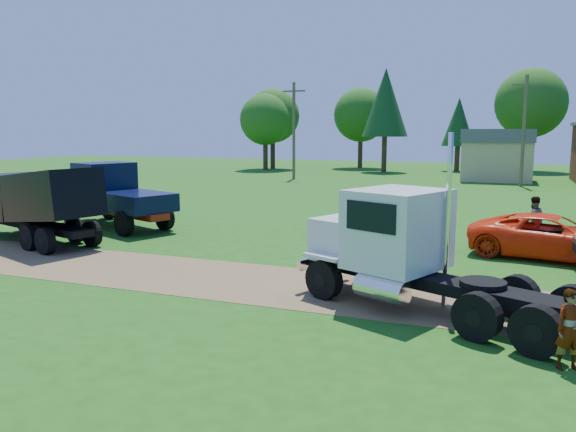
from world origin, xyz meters
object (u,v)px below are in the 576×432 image
(navy_truck, at_px, (112,194))
(orange_pickup, at_px, (552,237))
(black_dump_truck, at_px, (36,200))
(spectator_a, at_px, (570,330))
(white_semi_tractor, at_px, (399,247))

(navy_truck, xyz_separation_m, orange_pickup, (19.08, -0.02, -0.76))
(black_dump_truck, height_order, orange_pickup, black_dump_truck)
(navy_truck, bearing_deg, orange_pickup, 21.27)
(navy_truck, relative_size, spectator_a, 4.51)
(black_dump_truck, relative_size, orange_pickup, 1.32)
(black_dump_truck, relative_size, spectator_a, 4.76)
(black_dump_truck, xyz_separation_m, orange_pickup, (19.25, 4.46, -0.96))
(white_semi_tractor, xyz_separation_m, black_dump_truck, (-15.10, 2.89, 0.21))
(navy_truck, height_order, orange_pickup, navy_truck)
(black_dump_truck, height_order, spectator_a, black_dump_truck)
(navy_truck, bearing_deg, black_dump_truck, -70.76)
(white_semi_tractor, height_order, orange_pickup, white_semi_tractor)
(orange_pickup, bearing_deg, white_semi_tractor, 160.59)
(black_dump_truck, bearing_deg, white_semi_tractor, 6.33)
(white_semi_tractor, relative_size, orange_pickup, 1.33)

